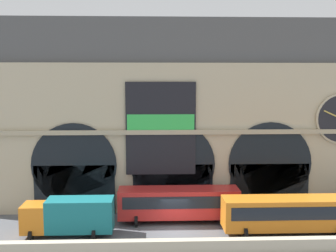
{
  "coord_description": "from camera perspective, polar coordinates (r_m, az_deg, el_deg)",
  "views": [
    {
      "loc": [
        -2.0,
        -33.91,
        13.09
      ],
      "look_at": [
        -0.47,
        5.0,
        8.57
      ],
      "focal_mm": 43.8,
      "sensor_mm": 36.0,
      "label": 1
    }
  ],
  "objects": [
    {
      "name": "quay_parapet_wall",
      "position": [
        32.22,
        1.55,
        -16.37
      ],
      "size": [
        90.0,
        0.7,
        1.0
      ],
      "primitive_type": "cube",
      "color": "beige",
      "rests_on": "ground"
    },
    {
      "name": "box_truck_midwest",
      "position": [
        35.98,
        -13.54,
        -12.02
      ],
      "size": [
        7.5,
        2.91,
        3.12
      ],
      "color": "orange",
      "rests_on": "ground"
    },
    {
      "name": "bus_center",
      "position": [
        38.16,
        1.49,
        -10.61
      ],
      "size": [
        11.0,
        3.25,
        3.1
      ],
      "color": "red",
      "rests_on": "ground"
    },
    {
      "name": "bus_mideast",
      "position": [
        36.76,
        16.33,
        -11.56
      ],
      "size": [
        11.0,
        3.25,
        3.1
      ],
      "color": "orange",
      "rests_on": "ground"
    },
    {
      "name": "ground_plane",
      "position": [
        36.4,
        1.09,
        -14.45
      ],
      "size": [
        200.0,
        200.0,
        0.0
      ],
      "primitive_type": "plane",
      "color": "#54565B"
    },
    {
      "name": "station_building",
      "position": [
        41.27,
        0.59,
        1.08
      ],
      "size": [
        39.88,
        4.64,
        18.91
      ],
      "color": "#BCAD8C",
      "rests_on": "ground"
    }
  ]
}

